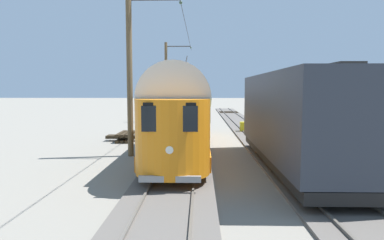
{
  "coord_description": "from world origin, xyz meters",
  "views": [
    {
      "loc": [
        3.97,
        16.81,
        3.31
      ],
      "look_at": [
        4.36,
        0.11,
        1.8
      ],
      "focal_mm": 32.12,
      "sensor_mm": 36.0,
      "label": 1
    }
  ],
  "objects_px": {
    "spare_tie_stack": "(126,137)",
    "catenary_pole_foreground": "(167,81)",
    "catenary_pole_mid_near": "(131,72)",
    "switch_stand": "(352,127)",
    "track_end_bumper": "(252,127)",
    "boxcar_adjacent": "(298,117)",
    "vintage_streetcar": "(182,109)"
  },
  "relations": [
    {
      "from": "spare_tie_stack",
      "to": "catenary_pole_foreground",
      "type": "bearing_deg",
      "value": -96.09
    },
    {
      "from": "spare_tie_stack",
      "to": "track_end_bumper",
      "type": "xyz_separation_m",
      "value": [
        -8.72,
        -4.47,
        0.13
      ]
    },
    {
      "from": "catenary_pole_foreground",
      "to": "catenary_pole_mid_near",
      "type": "xyz_separation_m",
      "value": [
        0.0,
        17.98,
        0.0
      ]
    },
    {
      "from": "catenary_pole_mid_near",
      "to": "catenary_pole_foreground",
      "type": "bearing_deg",
      "value": -90.0
    },
    {
      "from": "catenary_pole_foreground",
      "to": "catenary_pole_mid_near",
      "type": "bearing_deg",
      "value": 90.0
    },
    {
      "from": "catenary_pole_foreground",
      "to": "spare_tie_stack",
      "type": "relative_size",
      "value": 3.32
    },
    {
      "from": "spare_tie_stack",
      "to": "catenary_pole_mid_near",
      "type": "bearing_deg",
      "value": 105.71
    },
    {
      "from": "vintage_streetcar",
      "to": "switch_stand",
      "type": "distance_m",
      "value": 12.58
    },
    {
      "from": "catenary_pole_mid_near",
      "to": "track_end_bumper",
      "type": "bearing_deg",
      "value": -127.91
    },
    {
      "from": "switch_stand",
      "to": "track_end_bumper",
      "type": "height_order",
      "value": "switch_stand"
    },
    {
      "from": "catenary_pole_foreground",
      "to": "catenary_pole_mid_near",
      "type": "height_order",
      "value": "same"
    },
    {
      "from": "catenary_pole_mid_near",
      "to": "track_end_bumper",
      "type": "xyz_separation_m",
      "value": [
        -7.33,
        -9.42,
        -3.74
      ]
    },
    {
      "from": "vintage_streetcar",
      "to": "spare_tie_stack",
      "type": "relative_size",
      "value": 6.48
    },
    {
      "from": "catenary_pole_mid_near",
      "to": "vintage_streetcar",
      "type": "bearing_deg",
      "value": -150.84
    },
    {
      "from": "catenary_pole_foreground",
      "to": "spare_tie_stack",
      "type": "distance_m",
      "value": 13.67
    },
    {
      "from": "vintage_streetcar",
      "to": "catenary_pole_foreground",
      "type": "relative_size",
      "value": 1.95
    },
    {
      "from": "switch_stand",
      "to": "spare_tie_stack",
      "type": "bearing_deg",
      "value": 6.77
    },
    {
      "from": "catenary_pole_mid_near",
      "to": "spare_tie_stack",
      "type": "xyz_separation_m",
      "value": [
        1.39,
        -4.94,
        -3.87
      ]
    },
    {
      "from": "vintage_streetcar",
      "to": "track_end_bumper",
      "type": "relative_size",
      "value": 8.64
    },
    {
      "from": "vintage_streetcar",
      "to": "track_end_bumper",
      "type": "bearing_deg",
      "value": -121.3
    },
    {
      "from": "vintage_streetcar",
      "to": "switch_stand",
      "type": "relative_size",
      "value": 12.59
    },
    {
      "from": "catenary_pole_mid_near",
      "to": "track_end_bumper",
      "type": "distance_m",
      "value": 12.51
    },
    {
      "from": "track_end_bumper",
      "to": "switch_stand",
      "type": "bearing_deg",
      "value": 157.18
    },
    {
      "from": "catenary_pole_foreground",
      "to": "spare_tie_stack",
      "type": "height_order",
      "value": "catenary_pole_foreground"
    },
    {
      "from": "catenary_pole_foreground",
      "to": "switch_stand",
      "type": "xyz_separation_m",
      "value": [
        -13.71,
        11.25,
        -3.44
      ]
    },
    {
      "from": "boxcar_adjacent",
      "to": "track_end_bumper",
      "type": "height_order",
      "value": "boxcar_adjacent"
    },
    {
      "from": "spare_tie_stack",
      "to": "track_end_bumper",
      "type": "height_order",
      "value": "track_end_bumper"
    },
    {
      "from": "switch_stand",
      "to": "spare_tie_stack",
      "type": "height_order",
      "value": "switch_stand"
    },
    {
      "from": "catenary_pole_mid_near",
      "to": "switch_stand",
      "type": "xyz_separation_m",
      "value": [
        -13.71,
        -6.73,
        -3.44
      ]
    },
    {
      "from": "track_end_bumper",
      "to": "spare_tie_stack",
      "type": "bearing_deg",
      "value": 27.15
    },
    {
      "from": "vintage_streetcar",
      "to": "spare_tie_stack",
      "type": "xyz_separation_m",
      "value": [
        3.82,
        -3.58,
        -1.98
      ]
    },
    {
      "from": "boxcar_adjacent",
      "to": "switch_stand",
      "type": "distance_m",
      "value": 11.51
    }
  ]
}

